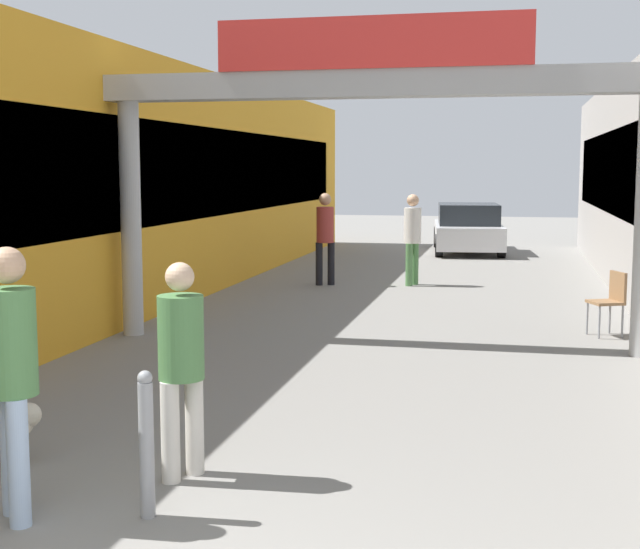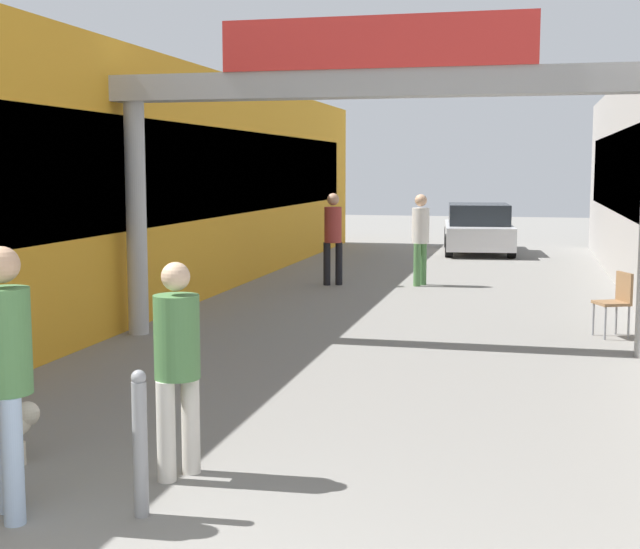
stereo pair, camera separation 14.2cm
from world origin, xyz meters
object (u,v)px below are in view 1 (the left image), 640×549
object	(u,v)px
parked_car_white	(468,229)
cafe_chair_wood_nearer	(611,297)
dog_on_leash	(3,430)
bollard_post_metal	(146,443)
pedestrian_companion	(181,357)
pedestrian_carrying_crate	(325,232)
pedestrian_elderly_walking	(412,233)
pedestrian_with_dog	(11,364)

from	to	relation	value
parked_car_white	cafe_chair_wood_nearer	bearing A→B (deg)	-77.92
dog_on_leash	bollard_post_metal	xyz separation A→B (m)	(1.48, -0.69, 0.21)
pedestrian_companion	dog_on_leash	distance (m)	1.57
bollard_post_metal	cafe_chair_wood_nearer	bearing A→B (deg)	63.57
pedestrian_companion	pedestrian_carrying_crate	distance (m)	11.05
pedestrian_companion	dog_on_leash	bearing A→B (deg)	-176.95
pedestrian_elderly_walking	parked_car_white	world-z (taller)	pedestrian_elderly_walking
pedestrian_elderly_walking	cafe_chair_wood_nearer	distance (m)	5.76
pedestrian_with_dog	dog_on_leash	size ratio (longest dim) A/B	2.81
pedestrian_with_dog	parked_car_white	size ratio (longest dim) A/B	0.43
pedestrian_companion	pedestrian_elderly_walking	world-z (taller)	pedestrian_elderly_walking
dog_on_leash	bollard_post_metal	size ratio (longest dim) A/B	0.65
dog_on_leash	cafe_chair_wood_nearer	bearing A→B (deg)	52.35
cafe_chair_wood_nearer	parked_car_white	bearing A→B (deg)	102.08
dog_on_leash	pedestrian_with_dog	bearing A→B (deg)	-54.34
pedestrian_elderly_walking	cafe_chair_wood_nearer	bearing A→B (deg)	-55.39
parked_car_white	pedestrian_elderly_walking	bearing A→B (deg)	-95.64
pedestrian_companion	parked_car_white	size ratio (longest dim) A/B	0.39
cafe_chair_wood_nearer	bollard_post_metal	bearing A→B (deg)	-116.43
pedestrian_elderly_walking	bollard_post_metal	size ratio (longest dim) A/B	1.80
bollard_post_metal	parked_car_white	distance (m)	19.30
bollard_post_metal	cafe_chair_wood_nearer	distance (m)	8.20
pedestrian_carrying_crate	bollard_post_metal	size ratio (longest dim) A/B	1.82
pedestrian_carrying_crate	pedestrian_elderly_walking	size ratio (longest dim) A/B	1.01
pedestrian_carrying_crate	pedestrian_elderly_walking	bearing A→B (deg)	11.00
pedestrian_carrying_crate	bollard_post_metal	world-z (taller)	pedestrian_carrying_crate
pedestrian_with_dog	parked_car_white	distance (m)	19.59
bollard_post_metal	pedestrian_carrying_crate	bearing A→B (deg)	96.26
dog_on_leash	cafe_chair_wood_nearer	xyz separation A→B (m)	(5.13, 6.65, 0.25)
bollard_post_metal	parked_car_white	bearing A→B (deg)	86.73
pedestrian_companion	pedestrian_with_dog	bearing A→B (deg)	-128.22
pedestrian_with_dog	dog_on_leash	bearing A→B (deg)	125.66
pedestrian_companion	parked_car_white	bearing A→B (deg)	86.46
pedestrian_companion	pedestrian_carrying_crate	bearing A→B (deg)	96.46
pedestrian_companion	cafe_chair_wood_nearer	distance (m)	7.56
pedestrian_with_dog	dog_on_leash	world-z (taller)	pedestrian_with_dog
bollard_post_metal	cafe_chair_wood_nearer	xyz separation A→B (m)	(3.65, 7.34, 0.04)
pedestrian_companion	pedestrian_elderly_walking	xyz separation A→B (m)	(0.44, 11.30, 0.11)
parked_car_white	dog_on_leash	bearing A→B (deg)	-97.91
pedestrian_carrying_crate	bollard_post_metal	xyz separation A→B (m)	(1.29, -11.74, -0.54)
pedestrian_companion	pedestrian_carrying_crate	size ratio (longest dim) A/B	0.90
pedestrian_elderly_walking	cafe_chair_wood_nearer	world-z (taller)	pedestrian_elderly_walking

